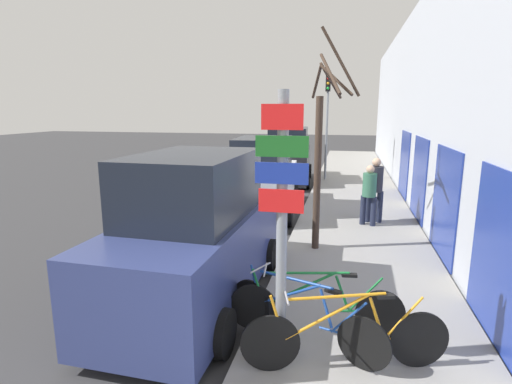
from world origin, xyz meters
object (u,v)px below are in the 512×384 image
object	(u,v)px
bicycle_0	(345,337)
parked_car_2	(289,158)
parked_car_1	(264,180)
pedestrian_near	(375,185)
parked_car_0	(198,236)
street_tree	(321,152)
signpost	(282,223)
bicycle_2	(316,306)
traffic_light	(327,112)
pedestrian_far	(369,191)
bicycle_1	(302,317)

from	to	relation	value
bicycle_0	parked_car_2	bearing A→B (deg)	-4.01
parked_car_1	pedestrian_near	size ratio (longest dim) A/B	2.56
parked_car_0	street_tree	xyz separation A→B (m)	(1.77, 2.62, 1.16)
parked_car_0	pedestrian_near	distance (m)	5.91
pedestrian_near	street_tree	distance (m)	2.97
signpost	bicycle_2	xyz separation A→B (m)	(0.36, 0.78, -1.36)
parked_car_0	parked_car_1	distance (m)	5.84
signpost	parked_car_2	xyz separation A→B (m)	(-1.76, 12.79, -0.81)
signpost	pedestrian_near	size ratio (longest dim) A/B	1.84
parked_car_1	street_tree	world-z (taller)	street_tree
bicycle_0	parked_car_1	world-z (taller)	parked_car_1
parked_car_0	parked_car_2	world-z (taller)	parked_car_0
bicycle_2	street_tree	world-z (taller)	street_tree
parked_car_0	traffic_light	size ratio (longest dim) A/B	1.05
pedestrian_far	street_tree	xyz separation A→B (m)	(-1.15, -2.08, 1.20)
parked_car_0	parked_car_1	world-z (taller)	parked_car_0
parked_car_2	street_tree	distance (m)	8.84
pedestrian_near	traffic_light	bearing A→B (deg)	98.30
bicycle_1	parked_car_0	bearing A→B (deg)	82.13
signpost	parked_car_1	distance (m)	7.71
bicycle_0	signpost	bearing A→B (deg)	80.01
parked_car_0	pedestrian_near	bearing A→B (deg)	59.98
parked_car_2	pedestrian_near	bearing A→B (deg)	-66.10
parked_car_1	pedestrian_near	distance (m)	3.31
bicycle_0	parked_car_1	size ratio (longest dim) A/B	0.53
traffic_light	bicycle_2	bearing A→B (deg)	-87.39
bicycle_1	parked_car_2	bearing A→B (deg)	33.54
pedestrian_far	traffic_light	distance (m)	7.28
signpost	street_tree	xyz separation A→B (m)	(0.14, 4.24, 0.37)
parked_car_2	pedestrian_far	world-z (taller)	parked_car_2
bicycle_1	pedestrian_near	distance (m)	6.36
parked_car_0	parked_car_1	size ratio (longest dim) A/B	1.05
bicycle_2	pedestrian_far	xyz separation A→B (m)	(0.93, 5.54, 0.53)
signpost	bicycle_1	world-z (taller)	signpost
signpost	bicycle_0	size ratio (longest dim) A/B	1.35
bicycle_1	parked_car_0	size ratio (longest dim) A/B	0.45
bicycle_1	traffic_light	world-z (taller)	traffic_light
bicycle_1	parked_car_1	size ratio (longest dim) A/B	0.48
parked_car_1	traffic_light	bearing A→B (deg)	71.12
bicycle_0	bicycle_2	xyz separation A→B (m)	(-0.40, 0.71, -0.02)
parked_car_1	traffic_light	distance (m)	6.24
bicycle_0	parked_car_2	xyz separation A→B (m)	(-2.52, 12.72, 0.53)
bicycle_1	pedestrian_far	size ratio (longest dim) A/B	1.34
pedestrian_far	street_tree	distance (m)	2.67
parked_car_0	parked_car_2	bearing A→B (deg)	92.17
bicycle_2	street_tree	bearing A→B (deg)	-3.19
parked_car_1	street_tree	size ratio (longest dim) A/B	0.97
bicycle_2	signpost	bearing A→B (deg)	148.55
parked_car_0	parked_car_1	xyz separation A→B (m)	(-0.11, 5.84, -0.07)
bicycle_0	bicycle_2	world-z (taller)	bicycle_0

